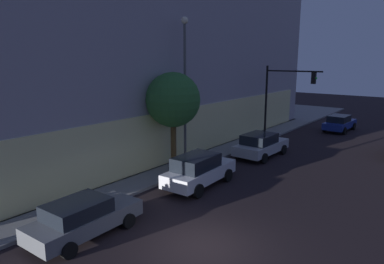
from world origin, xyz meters
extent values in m
plane|color=black|center=(0.00, 0.00, 0.00)|extent=(120.00, 120.00, 0.00)
cube|color=#4C4C51|center=(11.11, 23.06, 0.07)|extent=(34.13, 31.03, 0.15)
cube|color=#FBF1A1|center=(11.11, 7.94, 1.82)|extent=(30.36, 0.60, 3.35)
cube|color=#A29BA5|center=(11.11, 23.06, 6.85)|extent=(33.73, 30.63, 13.39)
cylinder|color=black|center=(18.06, 6.44, 3.15)|extent=(0.18, 0.18, 6.01)
cylinder|color=black|center=(18.16, 4.16, 5.74)|extent=(0.31, 4.58, 0.12)
cube|color=black|center=(18.23, 2.56, 5.24)|extent=(0.33, 0.33, 0.90)
sphere|color=green|center=(18.23, 2.38, 5.24)|extent=(0.18, 0.18, 0.18)
cylinder|color=#555555|center=(7.63, 6.94, 4.50)|extent=(0.16, 0.16, 8.69)
sphere|color=#F9EFC6|center=(7.63, 6.94, 8.99)|extent=(0.44, 0.44, 0.44)
cylinder|color=#533C1E|center=(6.19, 6.69, 1.60)|extent=(0.34, 0.34, 2.91)
sphere|color=#306B2E|center=(6.19, 6.69, 4.36)|extent=(3.26, 3.26, 3.26)
cube|color=slate|center=(-2.06, 4.11, 0.61)|extent=(4.54, 1.92, 0.62)
cube|color=black|center=(-2.40, 4.10, 1.21)|extent=(2.34, 1.68, 0.57)
cube|color=#F9F4CC|center=(0.12, 4.71, 0.61)|extent=(0.13, 0.20, 0.12)
cube|color=#F9F4CC|center=(0.15, 3.64, 0.61)|extent=(0.13, 0.20, 0.12)
cylinder|color=black|center=(-0.69, 5.05, 0.30)|extent=(0.61, 0.26, 0.60)
cylinder|color=black|center=(-0.64, 3.26, 0.30)|extent=(0.61, 0.26, 0.60)
cylinder|color=black|center=(-3.48, 4.97, 0.30)|extent=(0.61, 0.26, 0.60)
cylinder|color=black|center=(-3.43, 3.18, 0.30)|extent=(0.61, 0.26, 0.60)
cube|color=silver|center=(5.02, 3.82, 0.71)|extent=(4.77, 1.96, 0.70)
cube|color=black|center=(4.67, 3.81, 1.41)|extent=(2.61, 1.70, 0.70)
cube|color=#F9F4CC|center=(7.30, 4.45, 0.71)|extent=(0.13, 0.20, 0.12)
cube|color=#F9F4CC|center=(7.34, 3.38, 0.71)|extent=(0.13, 0.20, 0.12)
cylinder|color=black|center=(6.44, 4.77, 0.36)|extent=(0.72, 0.27, 0.72)
cylinder|color=black|center=(6.51, 2.99, 0.36)|extent=(0.72, 0.27, 0.72)
cylinder|color=black|center=(3.53, 4.66, 0.36)|extent=(0.72, 0.27, 0.72)
cylinder|color=black|center=(3.60, 2.88, 0.36)|extent=(0.72, 0.27, 0.72)
cube|color=#B7BABF|center=(12.38, 3.89, 0.67)|extent=(4.73, 2.10, 0.65)
cube|color=black|center=(12.03, 3.90, 1.32)|extent=(2.42, 1.84, 0.65)
cube|color=#F9F4CC|center=(14.68, 4.43, 0.67)|extent=(0.12, 0.20, 0.12)
cube|color=#F9F4CC|center=(14.65, 3.24, 0.67)|extent=(0.12, 0.20, 0.12)
cylinder|color=black|center=(13.85, 4.85, 0.34)|extent=(0.69, 0.26, 0.69)
cylinder|color=black|center=(13.80, 2.87, 0.34)|extent=(0.69, 0.26, 0.69)
cylinder|color=black|center=(10.95, 4.92, 0.34)|extent=(0.69, 0.26, 0.69)
cylinder|color=black|center=(10.90, 2.94, 0.34)|extent=(0.69, 0.26, 0.69)
cube|color=navy|center=(24.92, 2.06, 0.63)|extent=(4.62, 1.94, 0.61)
cube|color=black|center=(24.58, 2.08, 1.23)|extent=(2.27, 1.67, 0.59)
cube|color=#F9F4CC|center=(27.16, 2.50, 0.63)|extent=(0.13, 0.20, 0.12)
cube|color=#F9F4CC|center=(27.12, 1.45, 0.63)|extent=(0.13, 0.20, 0.12)
cylinder|color=black|center=(26.36, 2.89, 0.33)|extent=(0.67, 0.27, 0.66)
cylinder|color=black|center=(26.29, 1.13, 0.33)|extent=(0.67, 0.27, 0.66)
cylinder|color=black|center=(23.54, 3.00, 0.33)|extent=(0.67, 0.27, 0.66)
cylinder|color=black|center=(23.47, 1.24, 0.33)|extent=(0.67, 0.27, 0.66)
camera|label=1|loc=(-9.52, -6.89, 6.78)|focal=32.91mm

